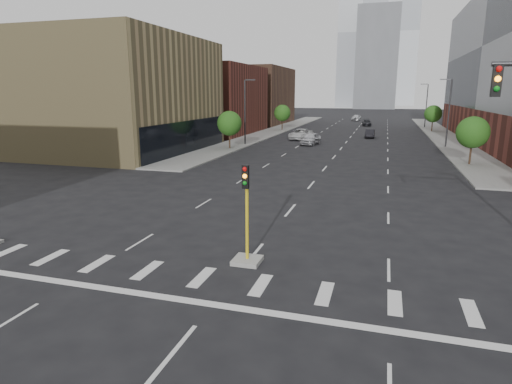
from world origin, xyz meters
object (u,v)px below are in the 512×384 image
at_px(car_mid_right, 370,134).
at_px(car_deep_right, 367,123).
at_px(median_traffic_signal, 247,242).
at_px(car_far_left, 301,134).
at_px(car_distant, 356,118).
at_px(car_near_left, 311,139).

bearing_deg(car_mid_right, car_deep_right, 94.11).
xyz_separation_m(median_traffic_signal, car_far_left, (-7.36, 50.82, -0.15)).
bearing_deg(car_distant, car_near_left, -86.67).
height_order(car_mid_right, car_far_left, car_far_left).
xyz_separation_m(median_traffic_signal, car_mid_right, (3.16, 56.57, -0.28)).
relative_size(car_near_left, car_deep_right, 1.08).
relative_size(car_mid_right, car_far_left, 0.71).
xyz_separation_m(car_near_left, car_far_left, (-2.71, 6.56, -0.03)).
xyz_separation_m(car_deep_right, car_distant, (-3.46, 17.61, 0.15)).
xyz_separation_m(car_near_left, car_mid_right, (7.81, 12.31, -0.16)).
xyz_separation_m(car_far_left, car_distant, (5.40, 49.62, -0.00)).
height_order(median_traffic_signal, car_far_left, median_traffic_signal).
bearing_deg(car_far_left, car_near_left, -60.28).
relative_size(car_far_left, car_distant, 1.23).
height_order(car_near_left, car_far_left, car_near_left).
bearing_deg(median_traffic_signal, car_far_left, 98.24).
relative_size(median_traffic_signal, car_mid_right, 1.04).
distance_m(median_traffic_signal, car_near_left, 44.51).
bearing_deg(car_distant, car_deep_right, -72.81).
relative_size(car_near_left, car_mid_right, 1.19).
bearing_deg(median_traffic_signal, car_distant, 91.12).
relative_size(median_traffic_signal, car_deep_right, 0.95).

